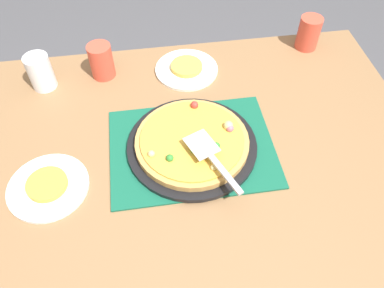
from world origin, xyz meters
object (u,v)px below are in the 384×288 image
(plate_near_left, at_px, (48,187))
(served_slice_left, at_px, (47,184))
(cup_near, at_px, (101,61))
(cup_far, at_px, (40,72))
(served_slice_right, at_px, (187,67))
(pizza, at_px, (193,141))
(cup_corner, at_px, (309,33))
(plate_far_right, at_px, (187,69))
(pizza_pan, at_px, (192,146))
(pizza_server, at_px, (211,156))

(plate_near_left, relative_size, served_slice_left, 2.00)
(cup_near, xyz_separation_m, cup_far, (0.20, 0.03, 0.00))
(served_slice_left, height_order, served_slice_right, same)
(served_slice_right, xyz_separation_m, cup_near, (0.29, -0.02, 0.04))
(pizza, relative_size, cup_near, 2.75)
(cup_far, xyz_separation_m, cup_corner, (-0.95, -0.08, 0.00))
(served_slice_right, distance_m, cup_near, 0.29)
(plate_far_right, relative_size, cup_corner, 1.83)
(plate_far_right, relative_size, served_slice_left, 2.00)
(served_slice_right, relative_size, cup_far, 0.92)
(pizza, height_order, cup_corner, cup_corner)
(plate_near_left, distance_m, cup_far, 0.43)
(pizza_pan, bearing_deg, pizza_server, 112.81)
(plate_near_left, bearing_deg, pizza_server, 178.49)
(served_slice_left, relative_size, served_slice_right, 1.00)
(pizza, bearing_deg, cup_near, -55.52)
(cup_near, bearing_deg, cup_far, 7.87)
(pizza_pan, distance_m, pizza, 0.02)
(pizza_server, bearing_deg, cup_corner, -131.70)
(cup_corner, bearing_deg, pizza, 40.62)
(plate_near_left, bearing_deg, pizza_pan, -169.10)
(cup_near, xyz_separation_m, pizza_server, (-0.29, 0.46, 0.01))
(plate_near_left, bearing_deg, pizza, -169.22)
(served_slice_left, bearing_deg, pizza_pan, -169.10)
(plate_near_left, distance_m, served_slice_left, 0.01)
(pizza, bearing_deg, served_slice_right, -95.17)
(cup_far, bearing_deg, pizza_server, 138.46)
(plate_near_left, bearing_deg, served_slice_left, 0.00)
(served_slice_left, xyz_separation_m, cup_far, (0.05, -0.42, 0.04))
(served_slice_left, relative_size, cup_near, 0.92)
(cup_far, bearing_deg, plate_near_left, 96.10)
(cup_near, distance_m, cup_far, 0.20)
(pizza_pan, height_order, cup_far, cup_far)
(cup_corner, bearing_deg, plate_far_right, 8.72)
(cup_near, relative_size, pizza_server, 0.52)
(pizza, bearing_deg, pizza_server, 111.98)
(pizza, relative_size, plate_far_right, 1.50)
(plate_near_left, bearing_deg, cup_near, -108.80)
(pizza, relative_size, cup_far, 2.75)
(pizza, height_order, cup_near, cup_near)
(plate_near_left, height_order, pizza_server, pizza_server)
(served_slice_left, relative_size, cup_far, 0.92)
(pizza_server, bearing_deg, cup_near, -57.71)
(pizza_server, bearing_deg, pizza, -68.02)
(plate_near_left, bearing_deg, cup_far, -83.90)
(plate_far_right, height_order, served_slice_right, served_slice_right)
(pizza, bearing_deg, plate_near_left, 10.78)
(pizza_pan, relative_size, cup_near, 3.17)
(pizza_server, bearing_deg, pizza_pan, -67.19)
(pizza, xyz_separation_m, cup_near, (0.26, -0.37, 0.03))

